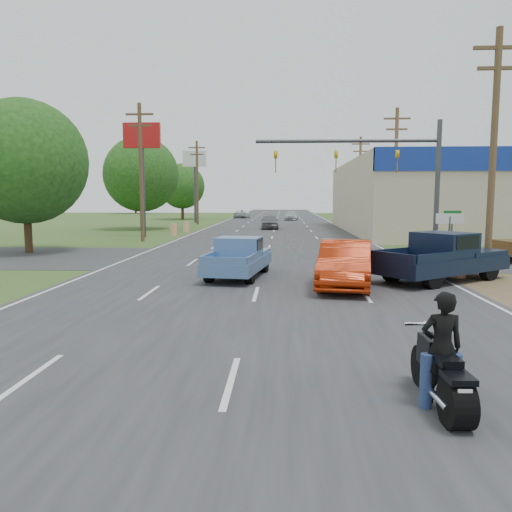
# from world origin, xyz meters

# --- Properties ---
(ground) EXTENTS (200.00, 200.00, 0.00)m
(ground) POSITION_xyz_m (0.00, 0.00, 0.00)
(ground) COLOR #325020
(ground) RESTS_ON ground
(main_road) EXTENTS (15.00, 180.00, 0.02)m
(main_road) POSITION_xyz_m (0.00, 40.00, 0.01)
(main_road) COLOR #2D2D30
(main_road) RESTS_ON ground
(cross_road) EXTENTS (120.00, 10.00, 0.02)m
(cross_road) POSITION_xyz_m (0.00, 18.00, 0.01)
(cross_road) COLOR #2D2D30
(cross_road) RESTS_ON ground
(utility_pole_1) EXTENTS (2.00, 0.28, 10.00)m
(utility_pole_1) POSITION_xyz_m (9.50, 13.00, 5.32)
(utility_pole_1) COLOR #4C3823
(utility_pole_1) RESTS_ON ground
(utility_pole_2) EXTENTS (2.00, 0.28, 10.00)m
(utility_pole_2) POSITION_xyz_m (9.50, 31.00, 5.32)
(utility_pole_2) COLOR #4C3823
(utility_pole_2) RESTS_ON ground
(utility_pole_3) EXTENTS (2.00, 0.28, 10.00)m
(utility_pole_3) POSITION_xyz_m (9.50, 49.00, 5.32)
(utility_pole_3) COLOR #4C3823
(utility_pole_3) RESTS_ON ground
(utility_pole_5) EXTENTS (2.00, 0.28, 10.00)m
(utility_pole_5) POSITION_xyz_m (-9.50, 28.00, 5.32)
(utility_pole_5) COLOR #4C3823
(utility_pole_5) RESTS_ON ground
(utility_pole_6) EXTENTS (2.00, 0.28, 10.00)m
(utility_pole_6) POSITION_xyz_m (-9.50, 52.00, 5.32)
(utility_pole_6) COLOR #4C3823
(utility_pole_6) RESTS_ON ground
(tree_0) EXTENTS (7.14, 7.14, 8.84)m
(tree_0) POSITION_xyz_m (-14.00, 20.00, 5.26)
(tree_0) COLOR #422D19
(tree_0) RESTS_ON ground
(tree_1) EXTENTS (7.56, 7.56, 9.36)m
(tree_1) POSITION_xyz_m (-13.50, 42.00, 5.57)
(tree_1) COLOR #422D19
(tree_1) RESTS_ON ground
(tree_2) EXTENTS (6.72, 6.72, 8.32)m
(tree_2) POSITION_xyz_m (-14.20, 66.00, 4.95)
(tree_2) COLOR #422D19
(tree_2) RESTS_ON ground
(tree_5) EXTENTS (7.98, 7.98, 9.88)m
(tree_5) POSITION_xyz_m (30.00, 95.00, 5.88)
(tree_5) COLOR #422D19
(tree_5) RESTS_ON ground
(tree_6) EXTENTS (8.82, 8.82, 10.92)m
(tree_6) POSITION_xyz_m (-30.00, 95.00, 6.51)
(tree_6) COLOR #422D19
(tree_6) RESTS_ON ground
(barrel_0) EXTENTS (0.56, 0.56, 1.00)m
(barrel_0) POSITION_xyz_m (8.00, 12.00, 0.50)
(barrel_0) COLOR orange
(barrel_0) RESTS_ON ground
(barrel_1) EXTENTS (0.56, 0.56, 1.00)m
(barrel_1) POSITION_xyz_m (8.40, 20.50, 0.50)
(barrel_1) COLOR orange
(barrel_1) RESTS_ON ground
(barrel_2) EXTENTS (0.56, 0.56, 1.00)m
(barrel_2) POSITION_xyz_m (-8.50, 34.00, 0.50)
(barrel_2) COLOR orange
(barrel_2) RESTS_ON ground
(barrel_3) EXTENTS (0.56, 0.56, 1.00)m
(barrel_3) POSITION_xyz_m (-8.20, 38.00, 0.50)
(barrel_3) COLOR orange
(barrel_3) RESTS_ON ground
(pole_sign_left_near) EXTENTS (3.00, 0.35, 9.20)m
(pole_sign_left_near) POSITION_xyz_m (-10.50, 32.00, 7.17)
(pole_sign_left_near) COLOR #3F3F44
(pole_sign_left_near) RESTS_ON ground
(pole_sign_left_far) EXTENTS (3.00, 0.35, 9.20)m
(pole_sign_left_far) POSITION_xyz_m (-10.50, 56.00, 7.17)
(pole_sign_left_far) COLOR #3F3F44
(pole_sign_left_far) RESTS_ON ground
(lane_sign) EXTENTS (1.20, 0.08, 2.52)m
(lane_sign) POSITION_xyz_m (8.20, 14.00, 1.90)
(lane_sign) COLOR #3F3F44
(lane_sign) RESTS_ON ground
(street_name_sign) EXTENTS (0.80, 0.08, 2.61)m
(street_name_sign) POSITION_xyz_m (8.80, 15.50, 1.61)
(street_name_sign) COLOR #3F3F44
(street_name_sign) RESTS_ON ground
(signal_mast) EXTENTS (9.12, 0.40, 7.00)m
(signal_mast) POSITION_xyz_m (5.82, 17.00, 4.80)
(signal_mast) COLOR #3F3F44
(signal_mast) RESTS_ON ground
(red_convertible) EXTENTS (2.53, 5.28, 1.67)m
(red_convertible) POSITION_xyz_m (3.13, 9.56, 0.83)
(red_convertible) COLOR #982107
(red_convertible) RESTS_ON ground
(motorcycle) EXTENTS (0.70, 2.28, 1.16)m
(motorcycle) POSITION_xyz_m (3.30, -0.95, 0.51)
(motorcycle) COLOR black
(motorcycle) RESTS_ON ground
(rider) EXTENTS (0.65, 0.44, 1.72)m
(rider) POSITION_xyz_m (3.29, -0.89, 0.86)
(rider) COLOR black
(rider) RESTS_ON ground
(blue_pickup) EXTENTS (2.57, 5.12, 1.62)m
(blue_pickup) POSITION_xyz_m (-0.88, 11.71, 0.82)
(blue_pickup) COLOR black
(blue_pickup) RESTS_ON ground
(navy_pickup) EXTENTS (5.87, 5.14, 1.89)m
(navy_pickup) POSITION_xyz_m (7.11, 11.16, 0.95)
(navy_pickup) COLOR black
(navy_pickup) RESTS_ON ground
(distant_car_grey) EXTENTS (1.96, 4.45, 1.49)m
(distant_car_grey) POSITION_xyz_m (-0.50, 43.43, 0.75)
(distant_car_grey) COLOR slate
(distant_car_grey) RESTS_ON ground
(distant_car_silver) EXTENTS (2.18, 4.51, 1.26)m
(distant_car_silver) POSITION_xyz_m (2.08, 64.42, 0.63)
(distant_car_silver) COLOR #BBBBC0
(distant_car_silver) RESTS_ON ground
(distant_car_white) EXTENTS (2.56, 4.90, 1.32)m
(distant_car_white) POSITION_xyz_m (-5.75, 72.36, 0.66)
(distant_car_white) COLOR silver
(distant_car_white) RESTS_ON ground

